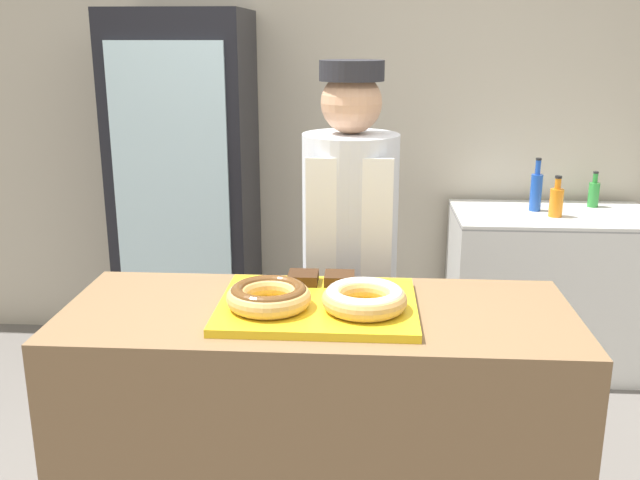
{
  "coord_description": "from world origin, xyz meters",
  "views": [
    {
      "loc": [
        0.13,
        -1.92,
        1.73
      ],
      "look_at": [
        0.0,
        0.1,
        1.16
      ],
      "focal_mm": 40.0,
      "sensor_mm": 36.0,
      "label": 1
    }
  ],
  "objects_px": {
    "baker_person": "(349,274)",
    "donut_chocolate_glaze": "(269,295)",
    "beverage_fridge": "(187,192)",
    "donut_light_glaze": "(364,298)",
    "bottle_green": "(594,193)",
    "bottle_blue": "(536,190)",
    "serving_tray": "(318,306)",
    "chest_freezer": "(548,289)",
    "brownie_back_right": "(339,278)",
    "bottle_orange": "(556,201)",
    "brownie_back_left": "(303,278)"
  },
  "relations": [
    {
      "from": "beverage_fridge",
      "to": "bottle_orange",
      "type": "xyz_separation_m",
      "value": [
        1.92,
        -0.07,
        -0.0
      ]
    },
    {
      "from": "bottle_orange",
      "to": "baker_person",
      "type": "bearing_deg",
      "value": -133.64
    },
    {
      "from": "donut_chocolate_glaze",
      "to": "bottle_green",
      "type": "bearing_deg",
      "value": 53.0
    },
    {
      "from": "brownie_back_right",
      "to": "baker_person",
      "type": "distance_m",
      "value": 0.48
    },
    {
      "from": "serving_tray",
      "to": "brownie_back_right",
      "type": "distance_m",
      "value": 0.17
    },
    {
      "from": "brownie_back_left",
      "to": "chest_freezer",
      "type": "height_order",
      "value": "brownie_back_left"
    },
    {
      "from": "beverage_fridge",
      "to": "brownie_back_left",
      "type": "bearing_deg",
      "value": -64.46
    },
    {
      "from": "bottle_green",
      "to": "donut_light_glaze",
      "type": "bearing_deg",
      "value": -121.73
    },
    {
      "from": "beverage_fridge",
      "to": "chest_freezer",
      "type": "distance_m",
      "value": 2.01
    },
    {
      "from": "donut_light_glaze",
      "to": "beverage_fridge",
      "type": "relative_size",
      "value": 0.13
    },
    {
      "from": "brownie_back_right",
      "to": "bottle_orange",
      "type": "relative_size",
      "value": 0.43
    },
    {
      "from": "brownie_back_left",
      "to": "donut_chocolate_glaze",
      "type": "bearing_deg",
      "value": -109.83
    },
    {
      "from": "donut_light_glaze",
      "to": "baker_person",
      "type": "distance_m",
      "value": 0.69
    },
    {
      "from": "serving_tray",
      "to": "donut_light_glaze",
      "type": "relative_size",
      "value": 2.36
    },
    {
      "from": "serving_tray",
      "to": "bottle_orange",
      "type": "height_order",
      "value": "bottle_orange"
    },
    {
      "from": "brownie_back_left",
      "to": "bottle_orange",
      "type": "height_order",
      "value": "bottle_orange"
    },
    {
      "from": "donut_light_glaze",
      "to": "brownie_back_right",
      "type": "distance_m",
      "value": 0.23
    },
    {
      "from": "donut_chocolate_glaze",
      "to": "baker_person",
      "type": "height_order",
      "value": "baker_person"
    },
    {
      "from": "baker_person",
      "to": "chest_freezer",
      "type": "xyz_separation_m",
      "value": [
        1.05,
        1.15,
        -0.45
      ]
    },
    {
      "from": "donut_chocolate_glaze",
      "to": "brownie_back_left",
      "type": "xyz_separation_m",
      "value": [
        0.08,
        0.22,
        -0.02
      ]
    },
    {
      "from": "bottle_green",
      "to": "bottle_blue",
      "type": "height_order",
      "value": "bottle_blue"
    },
    {
      "from": "serving_tray",
      "to": "chest_freezer",
      "type": "height_order",
      "value": "serving_tray"
    },
    {
      "from": "donut_chocolate_glaze",
      "to": "brownie_back_right",
      "type": "height_order",
      "value": "donut_chocolate_glaze"
    },
    {
      "from": "chest_freezer",
      "to": "bottle_blue",
      "type": "relative_size",
      "value": 3.7
    },
    {
      "from": "bottle_green",
      "to": "bottle_orange",
      "type": "height_order",
      "value": "bottle_orange"
    },
    {
      "from": "brownie_back_left",
      "to": "beverage_fridge",
      "type": "height_order",
      "value": "beverage_fridge"
    },
    {
      "from": "brownie_back_right",
      "to": "bottle_blue",
      "type": "distance_m",
      "value": 1.92
    },
    {
      "from": "bottle_orange",
      "to": "bottle_green",
      "type": "bearing_deg",
      "value": 42.4
    },
    {
      "from": "beverage_fridge",
      "to": "bottle_blue",
      "type": "height_order",
      "value": "beverage_fridge"
    },
    {
      "from": "brownie_back_right",
      "to": "donut_light_glaze",
      "type": "bearing_deg",
      "value": -70.17
    },
    {
      "from": "beverage_fridge",
      "to": "chest_freezer",
      "type": "height_order",
      "value": "beverage_fridge"
    },
    {
      "from": "brownie_back_left",
      "to": "bottle_green",
      "type": "bearing_deg",
      "value": 51.29
    },
    {
      "from": "serving_tray",
      "to": "baker_person",
      "type": "height_order",
      "value": "baker_person"
    },
    {
      "from": "donut_light_glaze",
      "to": "bottle_blue",
      "type": "bearing_deg",
      "value": 64.51
    },
    {
      "from": "baker_person",
      "to": "bottle_blue",
      "type": "bearing_deg",
      "value": 51.63
    },
    {
      "from": "baker_person",
      "to": "donut_chocolate_glaze",
      "type": "bearing_deg",
      "value": -107.41
    },
    {
      "from": "donut_chocolate_glaze",
      "to": "baker_person",
      "type": "relative_size",
      "value": 0.14
    },
    {
      "from": "brownie_back_left",
      "to": "bottle_green",
      "type": "height_order",
      "value": "bottle_green"
    },
    {
      "from": "donut_chocolate_glaze",
      "to": "baker_person",
      "type": "bearing_deg",
      "value": 72.59
    },
    {
      "from": "donut_chocolate_glaze",
      "to": "brownie_back_left",
      "type": "height_order",
      "value": "donut_chocolate_glaze"
    },
    {
      "from": "donut_chocolate_glaze",
      "to": "bottle_green",
      "type": "height_order",
      "value": "donut_chocolate_glaze"
    },
    {
      "from": "bottle_orange",
      "to": "donut_light_glaze",
      "type": "bearing_deg",
      "value": -119.0
    },
    {
      "from": "serving_tray",
      "to": "bottle_blue",
      "type": "bearing_deg",
      "value": 60.54
    },
    {
      "from": "brownie_back_left",
      "to": "bottle_blue",
      "type": "relative_size",
      "value": 0.33
    },
    {
      "from": "beverage_fridge",
      "to": "baker_person",
      "type": "bearing_deg",
      "value": -51.89
    },
    {
      "from": "donut_light_glaze",
      "to": "bottle_blue",
      "type": "distance_m",
      "value": 2.07
    },
    {
      "from": "donut_chocolate_glaze",
      "to": "donut_light_glaze",
      "type": "xyz_separation_m",
      "value": [
        0.27,
        0.0,
        0.0
      ]
    },
    {
      "from": "bottle_green",
      "to": "bottle_blue",
      "type": "relative_size",
      "value": 0.69
    },
    {
      "from": "baker_person",
      "to": "beverage_fridge",
      "type": "distance_m",
      "value": 1.45
    },
    {
      "from": "brownie_back_left",
      "to": "bottle_green",
      "type": "xyz_separation_m",
      "value": [
        1.42,
        1.77,
        -0.09
      ]
    }
  ]
}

